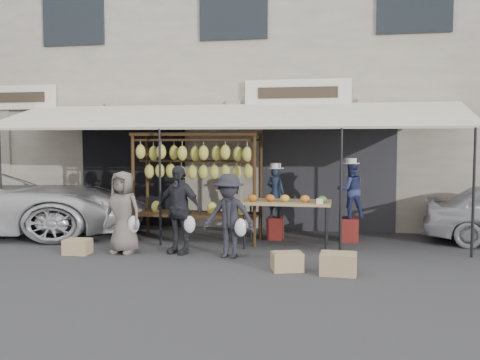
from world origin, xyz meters
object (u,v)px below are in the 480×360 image
(crate_near_a, at_px, (287,262))
(customer_left, at_px, (123,212))
(vendor_left, at_px, (275,192))
(vendor_right, at_px, (351,190))
(customer_mid, at_px, (179,210))
(customer_right, at_px, (229,216))
(crate_far, at_px, (78,247))
(banana_rack, at_px, (197,165))
(crate_near_b, at_px, (338,264))
(produce_table, at_px, (287,203))

(crate_near_a, bearing_deg, customer_left, 166.40)
(vendor_left, distance_m, vendor_right, 1.54)
(customer_mid, bearing_deg, customer_right, 7.14)
(customer_right, relative_size, crate_far, 3.26)
(banana_rack, relative_size, customer_mid, 1.61)
(customer_right, relative_size, crate_near_a, 3.10)
(banana_rack, xyz_separation_m, vendor_right, (3.10, 0.56, -0.52))
(customer_left, distance_m, crate_near_a, 3.25)
(vendor_right, xyz_separation_m, customer_mid, (-3.11, -1.78, -0.25))
(banana_rack, bearing_deg, customer_mid, -90.55)
(customer_right, bearing_deg, vendor_left, 82.34)
(crate_far, bearing_deg, vendor_right, 24.23)
(customer_left, relative_size, customer_right, 1.02)
(vendor_left, distance_m, customer_right, 2.00)
(vendor_left, distance_m, customer_mid, 2.34)
(vendor_right, bearing_deg, crate_near_a, 53.25)
(crate_near_a, height_order, crate_near_b, crate_near_b)
(crate_far, bearing_deg, customer_mid, 13.33)
(banana_rack, xyz_separation_m, crate_near_b, (2.89, -2.25, -1.41))
(vendor_right, bearing_deg, customer_mid, 13.49)
(customer_right, bearing_deg, customer_left, -170.14)
(customer_left, relative_size, crate_far, 3.31)
(vendor_right, height_order, customer_mid, vendor_right)
(crate_near_a, bearing_deg, crate_far, 172.54)
(crate_near_b, bearing_deg, vendor_right, 85.74)
(vendor_left, bearing_deg, banana_rack, 37.79)
(vendor_right, distance_m, crate_near_b, 2.96)
(crate_near_b, bearing_deg, vendor_left, 115.81)
(customer_mid, distance_m, customer_right, 1.00)
(vendor_left, bearing_deg, customer_right, 92.80)
(produce_table, height_order, customer_mid, customer_mid)
(crate_near_a, distance_m, crate_near_b, 0.81)
(customer_right, bearing_deg, vendor_right, 52.09)
(customer_mid, distance_m, crate_far, 1.96)
(banana_rack, bearing_deg, customer_right, -55.19)
(customer_mid, height_order, crate_near_b, customer_mid)
(produce_table, bearing_deg, crate_near_a, -83.59)
(customer_left, bearing_deg, crate_near_a, -3.54)
(crate_near_a, relative_size, crate_far, 1.05)
(vendor_left, relative_size, crate_near_b, 1.91)
(banana_rack, relative_size, crate_far, 5.69)
(produce_table, height_order, vendor_right, vendor_right)
(vendor_left, relative_size, customer_left, 0.70)
(vendor_left, xyz_separation_m, vendor_right, (1.54, 0.06, 0.06))
(produce_table, relative_size, crate_near_a, 3.53)
(customer_left, distance_m, crate_near_b, 4.04)
(customer_mid, xyz_separation_m, crate_far, (-1.80, -0.43, -0.67))
(vendor_left, relative_size, crate_far, 2.33)
(vendor_right, height_order, customer_left, vendor_right)
(produce_table, xyz_separation_m, customer_left, (-2.89, -1.11, -0.11))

